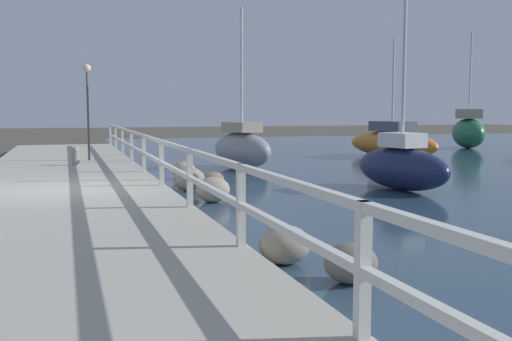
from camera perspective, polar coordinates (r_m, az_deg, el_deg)
ground_plane at (r=13.77m, az=-17.70°, el=-3.00°), size 120.00×120.00×0.00m
dock_walkway at (r=13.75m, az=-17.72°, el=-2.34°), size 4.45×36.00×0.32m
railing at (r=13.81m, az=-8.99°, el=1.55°), size 0.10×32.50×1.05m
boulder_near_dock at (r=13.27m, az=-4.12°, el=-1.83°), size 0.76×0.68×0.57m
boulder_downstream at (r=7.97m, az=2.75°, el=-7.07°), size 0.69×0.62×0.52m
boulder_mid_strip at (r=7.19m, az=9.01°, el=-8.70°), size 0.65×0.58×0.48m
boulder_far_strip at (r=15.22m, az=-6.39°, el=-0.81°), size 0.80×0.72×0.60m
boulder_water_edge at (r=15.52m, az=-4.13°, el=-0.94°), size 0.60×0.54×0.45m
boulder_upstream at (r=17.81m, az=-6.88°, el=0.01°), size 0.69×0.62×0.52m
mooring_bollard at (r=19.57m, az=-16.82°, el=1.33°), size 0.24×0.24×0.58m
dock_lamp at (r=21.37m, az=-15.78°, el=7.62°), size 0.28×0.28×3.28m
sailboat_gray at (r=21.01m, az=-1.36°, el=2.18°), size 2.00×3.43×5.56m
sailboat_green at (r=34.16m, az=19.57°, el=3.54°), size 2.23×3.50×6.16m
sailboat_orange at (r=26.51m, az=12.81°, el=2.62°), size 2.49×5.45×5.10m
sailboat_navy at (r=15.67m, az=13.70°, el=0.45°), size 1.57×3.34×5.22m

